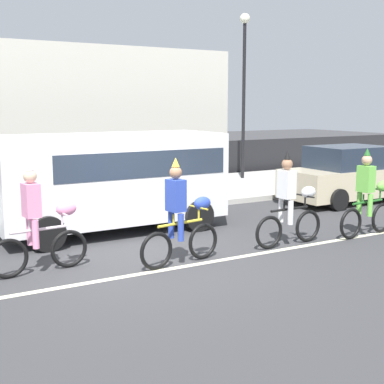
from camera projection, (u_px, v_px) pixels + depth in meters
The scene contains 11 objects.
ground_plane at pixel (155, 262), 9.67m from camera, with size 80.00×80.00×0.00m, color #38383A.
road_centre_line at pixel (167, 269), 9.24m from camera, with size 36.00×0.14×0.01m, color beige.
sidewalk_curb at pixel (54, 202), 15.21m from camera, with size 60.00×5.00×0.15m, color #ADAAA3.
fence_line at pixel (29, 170), 17.59m from camera, with size 40.00×0.08×1.40m, color black.
parade_cyclist_pink at pixel (39, 224), 8.94m from camera, with size 1.72×0.50×1.92m.
parade_cyclist_cobalt at pixel (181, 218), 9.43m from camera, with size 1.71×0.52×1.92m.
parade_cyclist_zebra at pixel (290, 204), 10.72m from camera, with size 1.72×0.50×1.92m.
parade_cyclist_lime at pixel (368, 198), 11.50m from camera, with size 1.72×0.50×1.92m.
parked_van_white at pixel (113, 175), 11.93m from camera, with size 5.00×2.22×2.18m.
parked_car_beige at pixel (349, 175), 15.61m from camera, with size 4.10×1.92×1.64m.
street_lamp_post at pixel (244, 72), 19.12m from camera, with size 0.36×0.36×5.86m.
Camera 1 is at (-4.09, -8.43, 2.81)m, focal length 50.00 mm.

